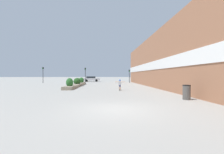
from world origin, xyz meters
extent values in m
plane|color=#A3A099|center=(0.00, 0.00, 0.00)|extent=(300.00, 300.00, 0.00)
cube|color=#9E6647|center=(6.64, 12.44, 3.87)|extent=(0.60, 39.92, 7.75)
cube|color=white|center=(6.30, 15.68, 3.17)|extent=(0.06, 33.43, 1.20)
cube|color=gray|center=(-5.11, 16.60, 0.20)|extent=(1.21, 13.20, 0.39)
ellipsoid|color=#286028|center=(-5.17, 11.92, 0.83)|extent=(0.92, 0.87, 1.17)
ellipsoid|color=#234C1E|center=(-5.09, 16.78, 0.81)|extent=(1.18, 1.29, 1.10)
ellipsoid|color=#286028|center=(-5.10, 21.11, 0.81)|extent=(0.95, 0.79, 1.11)
cube|color=black|center=(1.17, 9.77, 0.08)|extent=(0.32, 0.66, 0.01)
cylinder|color=beige|center=(1.15, 10.00, 0.03)|extent=(0.06, 0.06, 0.05)
cylinder|color=beige|center=(1.29, 9.97, 0.03)|extent=(0.06, 0.06, 0.05)
cylinder|color=beige|center=(1.05, 9.57, 0.03)|extent=(0.06, 0.06, 0.05)
cylinder|color=beige|center=(1.19, 9.53, 0.03)|extent=(0.06, 0.06, 0.05)
cylinder|color=tan|center=(1.11, 9.78, 0.36)|extent=(0.12, 0.12, 0.55)
cylinder|color=tan|center=(1.23, 9.75, 0.36)|extent=(0.12, 0.12, 0.55)
cube|color=navy|center=(1.17, 9.77, 0.54)|extent=(0.23, 0.20, 0.20)
cube|color=#B2B2B7|center=(1.17, 9.77, 0.85)|extent=(0.34, 0.22, 0.43)
cylinder|color=tan|center=(0.83, 9.85, 1.01)|extent=(0.41, 0.17, 0.07)
cylinder|color=tan|center=(1.52, 9.68, 1.01)|extent=(0.41, 0.17, 0.07)
sphere|color=tan|center=(1.17, 9.77, 1.15)|extent=(0.18, 0.18, 0.18)
sphere|color=blue|center=(1.17, 9.77, 1.18)|extent=(0.20, 0.20, 0.20)
cylinder|color=#514C47|center=(5.34, 2.87, 0.51)|extent=(0.53, 0.53, 1.02)
cylinder|color=black|center=(5.34, 2.87, 1.05)|extent=(0.56, 0.56, 0.05)
cube|color=#BCBCC1|center=(-4.33, 34.49, 0.66)|extent=(4.50, 1.75, 0.66)
cube|color=black|center=(-4.51, 34.49, 1.22)|extent=(2.47, 1.54, 0.47)
cylinder|color=black|center=(-2.94, 35.32, 0.33)|extent=(0.66, 0.22, 0.66)
cylinder|color=black|center=(-2.94, 33.66, 0.33)|extent=(0.66, 0.22, 0.66)
cylinder|color=black|center=(-5.73, 35.32, 0.33)|extent=(0.66, 0.22, 0.66)
cylinder|color=black|center=(-5.73, 33.66, 0.33)|extent=(0.66, 0.22, 0.66)
cube|color=maroon|center=(14.76, 32.48, 0.67)|extent=(3.88, 1.85, 0.65)
cube|color=black|center=(14.91, 32.48, 1.27)|extent=(2.13, 1.63, 0.54)
cylinder|color=black|center=(13.55, 31.60, 0.35)|extent=(0.69, 0.22, 0.69)
cylinder|color=black|center=(13.55, 33.36, 0.35)|extent=(0.69, 0.22, 0.69)
cylinder|color=black|center=(15.96, 31.60, 0.35)|extent=(0.69, 0.22, 0.69)
cylinder|color=black|center=(15.96, 33.36, 0.35)|extent=(0.69, 0.22, 0.69)
cylinder|color=black|center=(-5.15, 27.20, 1.54)|extent=(0.11, 0.11, 3.07)
cube|color=black|center=(-5.15, 27.20, 3.30)|extent=(0.28, 0.20, 0.45)
sphere|color=#2D2823|center=(-5.15, 27.08, 3.45)|extent=(0.15, 0.15, 0.15)
sphere|color=#2D2823|center=(-5.15, 27.08, 3.30)|extent=(0.15, 0.15, 0.15)
sphere|color=green|center=(-5.15, 27.08, 3.15)|extent=(0.15, 0.15, 0.15)
cylinder|color=black|center=(5.20, 27.61, 1.32)|extent=(0.11, 0.11, 2.64)
cube|color=black|center=(5.20, 27.61, 2.86)|extent=(0.28, 0.20, 0.45)
sphere|color=#2D2823|center=(5.20, 27.49, 3.01)|extent=(0.15, 0.15, 0.15)
sphere|color=#2D2823|center=(5.20, 27.49, 2.86)|extent=(0.15, 0.15, 0.15)
sphere|color=green|center=(5.20, 27.49, 2.71)|extent=(0.15, 0.15, 0.15)
cylinder|color=black|center=(-14.68, 26.99, 1.59)|extent=(0.11, 0.11, 3.18)
cube|color=black|center=(-14.68, 26.99, 3.41)|extent=(0.28, 0.20, 0.45)
sphere|color=#2D2823|center=(-14.68, 26.86, 3.56)|extent=(0.15, 0.15, 0.15)
sphere|color=#2D2823|center=(-14.68, 26.86, 3.41)|extent=(0.15, 0.15, 0.15)
sphere|color=green|center=(-14.68, 26.86, 3.26)|extent=(0.15, 0.15, 0.15)
camera|label=1|loc=(-0.57, -7.70, 1.77)|focal=24.00mm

